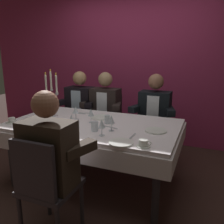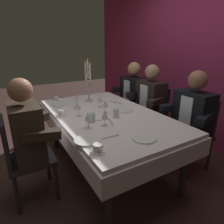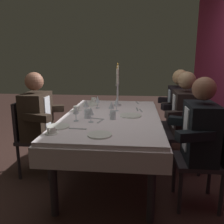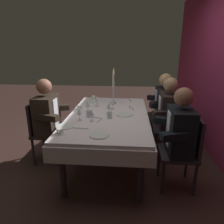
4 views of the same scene
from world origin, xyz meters
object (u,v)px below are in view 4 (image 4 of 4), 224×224
Objects in this scene: coffee_cup_2 at (79,107)px; wine_glass_4 at (97,99)px; coffee_cup_0 at (60,131)px; water_tumbler_0 at (89,114)px; dining_table at (108,122)px; coffee_cup_1 at (94,98)px; dinner_plate_3 at (91,102)px; water_tumbler_1 at (110,115)px; seated_diner_2 at (47,114)px; seated_diner_1 at (169,111)px; seated_diner_3 at (180,131)px; dinner_plate_0 at (99,135)px; wine_glass_0 at (79,112)px; seated_diner_0 at (164,103)px; wine_glass_1 at (87,104)px; wine_glass_2 at (109,106)px; dinner_plate_1 at (124,114)px; wine_glass_5 at (92,113)px; wine_glass_3 at (113,102)px; dinner_plate_2 at (65,126)px; candelabra at (113,89)px.

wine_glass_4 is at bearing 127.32° from coffee_cup_2.
water_tumbler_0 is at bearing 159.46° from coffee_cup_0.
coffee_cup_1 is (-0.85, -0.36, 0.15)m from dining_table.
dinner_plate_3 is at bearing 0.50° from coffee_cup_1.
water_tumbler_1 is 0.08× the size of seated_diner_2.
coffee_cup_0 is 0.78m from seated_diner_2.
seated_diner_3 is (0.75, 0.00, 0.00)m from seated_diner_1.
seated_diner_1 is 1.00× the size of seated_diner_3.
seated_diner_1 reaches higher than water_tumbler_1.
coffee_cup_2 is at bearing -154.75° from dinner_plate_0.
wine_glass_0 is (-0.45, -0.32, 0.11)m from dinner_plate_0.
coffee_cup_2 is at bearing -71.16° from seated_diner_0.
dining_table is 0.93m from coffee_cup_1.
wine_glass_1 is 1.21m from seated_diner_1.
seated_diner_3 is at bearing 42.38° from coffee_cup_1.
wine_glass_2 is (-0.03, 0.00, 0.23)m from dining_table.
water_tumbler_0 is (0.15, -0.48, 0.04)m from dinner_plate_1.
wine_glass_3 is at bearing 157.78° from wine_glass_5.
water_tumbler_0 is (-0.12, 0.10, -0.07)m from wine_glass_0.
wine_glass_3 is 0.13× the size of seated_diner_0.
water_tumbler_0 is at bearing 7.74° from dinner_plate_3.
seated_diner_2 is (-0.11, -0.92, -0.05)m from water_tumbler_1.
wine_glass_5 is 0.13× the size of seated_diner_3.
dinner_plate_2 is at bearing -55.09° from water_tumbler_1.
coffee_cup_0 is (0.20, 0.00, 0.02)m from dinner_plate_2.
wine_glass_2 is (-0.75, 0.03, 0.11)m from dinner_plate_0.
wine_glass_5 reaches higher than coffee_cup_0.
dining_table is 7.77× the size of dinner_plate_1.
wine_glass_2 is (-0.54, 0.47, 0.11)m from dinner_plate_2.
seated_diner_3 is (1.18, 0.00, 0.00)m from seated_diner_0.
wine_glass_3 is at bearing 107.93° from seated_diner_2.
wine_glass_5 is at bearing -101.21° from seated_diner_3.
water_tumbler_1 reaches higher than dinner_plate_0.
coffee_cup_2 is (0.04, -0.51, -0.09)m from wine_glass_3.
candelabra is 0.34m from wine_glass_3.
seated_diner_0 reaches higher than dinner_plate_3.
candelabra reaches higher than coffee_cup_1.
wine_glass_1 reaches higher than dinner_plate_1.
seated_diner_2 is at bearing -67.92° from seated_diner_0.
seated_diner_1 is (-0.54, 1.07, -0.12)m from wine_glass_5.
water_tumbler_0 is (0.40, -0.29, -0.07)m from wine_glass_3.
coffee_cup_0 is 0.11× the size of seated_diner_1.
candelabra is 4.46× the size of coffee_cup_1.
seated_diner_0 and seated_diner_3 have the same top height.
wine_glass_1 is 0.13× the size of seated_diner_1.
wine_glass_3 reaches higher than dinner_plate_3.
candelabra is 4.46× the size of coffee_cup_2.
wine_glass_4 is (-0.39, -0.22, 0.24)m from dining_table.
wine_glass_1 is at bearing -105.23° from dining_table.
seated_diner_2 and seated_diner_3 have the same top height.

